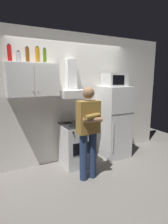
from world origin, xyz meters
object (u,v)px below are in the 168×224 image
(upper_cabinet, at_px, (32,80))
(person_standing, at_px, (88,130))
(cooking_pot, at_px, (85,121))
(bottle_canister_steel, at_px, (19,57))
(bottle_olive_oil, at_px, (45,56))
(microwave, at_px, (115,80))
(bottle_liquor_amber, at_px, (37,55))
(stove_oven, at_px, (76,144))
(range_hood, at_px, (73,87))
(bottle_beer_brown, at_px, (27,55))
(bottle_soda_red, at_px, (9,53))
(refrigerator, at_px, (114,122))

(upper_cabinet, distance_m, person_standing, 1.35)
(cooking_pot, bearing_deg, bottle_canister_steel, 166.44)
(cooking_pot, bearing_deg, bottle_olive_oil, 159.48)
(microwave, relative_size, bottle_liquor_amber, 1.66)
(stove_oven, distance_m, person_standing, 0.77)
(range_hood, xyz_separation_m, cooking_pot, (0.13, -0.25, -0.67))
(bottle_beer_brown, bearing_deg, microwave, -4.65)
(person_standing, relative_size, bottle_soda_red, 5.71)
(refrigerator, distance_m, microwave, 0.94)
(microwave, height_order, cooking_pot, microwave)
(range_hood, relative_size, refrigerator, 0.47)
(range_hood, relative_size, cooking_pot, 2.77)
(person_standing, xyz_separation_m, bottle_olive_oil, (-0.51, 0.74, 1.28))
(stove_oven, relative_size, refrigerator, 0.55)
(refrigerator, relative_size, bottle_soda_red, 5.57)
(range_hood, distance_m, bottle_olive_oil, 0.80)
(range_hood, height_order, bottle_liquor_amber, bottle_liquor_amber)
(range_hood, xyz_separation_m, bottle_liquor_amber, (-0.68, 0.04, 0.59))
(range_hood, relative_size, bottle_beer_brown, 2.72)
(bottle_beer_brown, distance_m, bottle_soda_red, 0.30)
(upper_cabinet, relative_size, bottle_liquor_amber, 3.12)
(bottle_beer_brown, bearing_deg, bottle_soda_red, -172.50)
(stove_oven, height_order, microwave, microwave)
(stove_oven, bearing_deg, bottle_canister_steel, 171.23)
(bottle_beer_brown, relative_size, bottle_liquor_amber, 0.96)
(microwave, relative_size, bottle_beer_brown, 1.74)
(refrigerator, bearing_deg, bottle_olive_oil, 174.80)
(stove_oven, xyz_separation_m, cooking_pot, (0.13, -0.12, 0.50))
(bottle_olive_oil, bearing_deg, bottle_beer_brown, 174.61)
(bottle_beer_brown, bearing_deg, stove_oven, -10.98)
(range_hood, bearing_deg, microwave, -6.46)
(stove_oven, xyz_separation_m, bottle_soda_red, (-1.15, 0.13, 1.75))
(refrigerator, relative_size, microwave, 3.33)
(stove_oven, bearing_deg, bottle_beer_brown, 169.02)
(upper_cabinet, height_order, range_hood, range_hood)
(range_hood, xyz_separation_m, microwave, (0.95, -0.11, 0.14))
(range_hood, distance_m, microwave, 0.97)
(cooking_pot, distance_m, bottle_beer_brown, 1.62)
(stove_oven, xyz_separation_m, bottle_canister_steel, (-1.01, 0.16, 1.71))
(stove_oven, xyz_separation_m, microwave, (0.95, 0.02, 1.31))
(upper_cabinet, bearing_deg, bottle_olive_oil, 2.91)
(bottle_canister_steel, xyz_separation_m, bottle_soda_red, (-0.14, -0.03, 0.05))
(stove_oven, bearing_deg, range_hood, 90.00)
(upper_cabinet, distance_m, refrigerator, 2.00)
(bottle_olive_oil, bearing_deg, range_hood, -1.14)
(stove_oven, height_order, bottle_soda_red, bottle_soda_red)
(refrigerator, height_order, cooking_pot, refrigerator)
(upper_cabinet, height_order, microwave, upper_cabinet)
(upper_cabinet, distance_m, cooking_pot, 1.26)
(refrigerator, bearing_deg, bottle_liquor_amber, 174.30)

